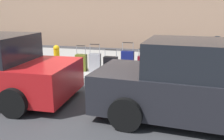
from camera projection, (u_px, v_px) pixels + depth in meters
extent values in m
plane|color=#333335|center=(86.00, 83.00, 7.38)|extent=(40.00, 40.00, 0.00)
cube|color=gray|center=(109.00, 63.00, 9.70)|extent=(18.00, 5.00, 0.14)
cube|color=red|center=(181.00, 67.00, 7.36)|extent=(0.48, 0.23, 0.64)
cube|color=black|center=(181.00, 67.00, 7.36)|extent=(0.48, 0.06, 0.65)
cylinder|color=gray|center=(189.00, 52.00, 7.20)|extent=(0.02, 0.02, 0.31)
cylinder|color=gray|center=(175.00, 52.00, 7.29)|extent=(0.02, 0.02, 0.31)
cylinder|color=black|center=(183.00, 47.00, 7.21)|extent=(0.41, 0.04, 0.02)
cylinder|color=black|center=(188.00, 77.00, 7.38)|extent=(0.04, 0.02, 0.04)
cylinder|color=black|center=(173.00, 76.00, 7.48)|extent=(0.04, 0.02, 0.04)
cube|color=#0F606B|center=(163.00, 65.00, 7.40)|extent=(0.37, 0.28, 0.75)
cube|color=black|center=(163.00, 65.00, 7.40)|extent=(0.36, 0.08, 0.77)
cylinder|color=gray|center=(169.00, 49.00, 7.25)|extent=(0.02, 0.02, 0.28)
cylinder|color=gray|center=(159.00, 48.00, 7.30)|extent=(0.02, 0.02, 0.28)
cylinder|color=black|center=(164.00, 44.00, 7.24)|extent=(0.29, 0.05, 0.02)
cylinder|color=black|center=(167.00, 77.00, 7.46)|extent=(0.05, 0.02, 0.04)
cylinder|color=black|center=(158.00, 76.00, 7.51)|extent=(0.05, 0.02, 0.04)
cube|color=maroon|center=(145.00, 66.00, 7.61)|extent=(0.50, 0.22, 0.61)
cube|color=black|center=(145.00, 66.00, 7.61)|extent=(0.50, 0.07, 0.62)
cylinder|color=gray|center=(153.00, 53.00, 7.47)|extent=(0.02, 0.02, 0.23)
cylinder|color=gray|center=(139.00, 53.00, 7.55)|extent=(0.02, 0.02, 0.23)
cylinder|color=black|center=(146.00, 49.00, 7.48)|extent=(0.43, 0.05, 0.02)
cylinder|color=black|center=(152.00, 75.00, 7.64)|extent=(0.05, 0.02, 0.04)
cylinder|color=black|center=(138.00, 74.00, 7.72)|extent=(0.05, 0.02, 0.04)
cube|color=navy|center=(128.00, 63.00, 7.76)|extent=(0.40, 0.20, 0.75)
cube|color=black|center=(128.00, 63.00, 7.76)|extent=(0.41, 0.04, 0.77)
cylinder|color=gray|center=(133.00, 47.00, 7.60)|extent=(0.02, 0.02, 0.26)
cylinder|color=gray|center=(123.00, 47.00, 7.68)|extent=(0.02, 0.02, 0.26)
cylinder|color=black|center=(128.00, 43.00, 7.61)|extent=(0.34, 0.03, 0.02)
cylinder|color=black|center=(133.00, 73.00, 7.81)|extent=(0.04, 0.02, 0.04)
cylinder|color=black|center=(122.00, 73.00, 7.89)|extent=(0.04, 0.02, 0.04)
cube|color=black|center=(111.00, 65.00, 7.89)|extent=(0.44, 0.24, 0.54)
cube|color=black|center=(111.00, 65.00, 7.89)|extent=(0.45, 0.04, 0.55)
cylinder|color=gray|center=(116.00, 54.00, 7.75)|extent=(0.02, 0.02, 0.23)
cylinder|color=gray|center=(105.00, 53.00, 7.84)|extent=(0.02, 0.02, 0.23)
cylinder|color=black|center=(111.00, 50.00, 7.77)|extent=(0.38, 0.02, 0.02)
cylinder|color=black|center=(116.00, 73.00, 7.90)|extent=(0.04, 0.02, 0.04)
cylinder|color=black|center=(105.00, 72.00, 8.00)|extent=(0.04, 0.02, 0.04)
cube|color=#9EA0A8|center=(95.00, 63.00, 8.01)|extent=(0.39, 0.24, 0.62)
cube|color=black|center=(95.00, 63.00, 8.01)|extent=(0.39, 0.07, 0.64)
cylinder|color=gray|center=(99.00, 49.00, 7.87)|extent=(0.02, 0.02, 0.30)
cylinder|color=gray|center=(90.00, 49.00, 7.92)|extent=(0.02, 0.02, 0.30)
cylinder|color=black|center=(95.00, 44.00, 7.86)|extent=(0.32, 0.05, 0.02)
cylinder|color=black|center=(100.00, 71.00, 8.06)|extent=(0.05, 0.02, 0.04)
cylinder|color=black|center=(90.00, 71.00, 8.11)|extent=(0.05, 0.02, 0.04)
cube|color=#59601E|center=(81.00, 63.00, 8.18)|extent=(0.37, 0.24, 0.56)
cube|color=black|center=(81.00, 63.00, 8.18)|extent=(0.37, 0.06, 0.57)
cylinder|color=gray|center=(85.00, 50.00, 8.04)|extent=(0.02, 0.02, 0.29)
cylinder|color=gray|center=(77.00, 50.00, 8.10)|extent=(0.02, 0.02, 0.29)
cylinder|color=black|center=(81.00, 46.00, 8.04)|extent=(0.30, 0.04, 0.02)
cylinder|color=black|center=(86.00, 70.00, 8.21)|extent=(0.04, 0.02, 0.04)
cylinder|color=black|center=(77.00, 70.00, 8.28)|extent=(0.04, 0.02, 0.04)
cylinder|color=#D89E0C|center=(57.00, 59.00, 8.40)|extent=(0.20, 0.20, 0.68)
sphere|color=#D89E0C|center=(56.00, 48.00, 8.30)|extent=(0.21, 0.21, 0.21)
cylinder|color=#D89E0C|center=(53.00, 58.00, 8.43)|extent=(0.09, 0.10, 0.09)
cylinder|color=#D89E0C|center=(61.00, 59.00, 8.35)|extent=(0.09, 0.10, 0.09)
cylinder|color=#333338|center=(35.00, 59.00, 8.46)|extent=(0.13, 0.13, 0.69)
cylinder|color=slate|center=(215.00, 61.00, 7.28)|extent=(0.05, 0.05, 1.05)
cube|color=#1E2328|center=(217.00, 40.00, 7.12)|extent=(0.12, 0.09, 0.22)
cube|color=black|center=(202.00, 94.00, 4.77)|extent=(4.35, 1.94, 0.79)
cube|color=black|center=(206.00, 58.00, 4.59)|extent=(2.30, 1.69, 0.64)
cylinder|color=black|center=(126.00, 114.00, 4.44)|extent=(0.65, 0.25, 0.64)
cylinder|color=black|center=(144.00, 86.00, 6.03)|extent=(0.65, 0.25, 0.64)
cylinder|color=black|center=(14.00, 103.00, 4.98)|extent=(0.65, 0.25, 0.64)
cylinder|color=black|center=(54.00, 78.00, 6.73)|extent=(0.65, 0.25, 0.64)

